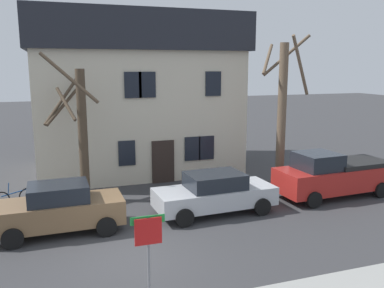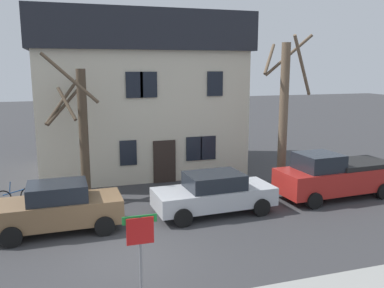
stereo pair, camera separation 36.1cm
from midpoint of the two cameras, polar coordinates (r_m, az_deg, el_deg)
name	(u,v)px [view 2 (the right image)]	position (r m, az deg, el deg)	size (l,w,h in m)	color
ground_plane	(130,256)	(12.92, -7.89, -15.26)	(120.00, 120.00, 0.00)	#38383A
building_main	(137,92)	(22.78, -7.18, 7.16)	(10.85, 7.26, 8.29)	beige
tree_bare_near	(81,129)	(17.58, -14.72, 2.03)	(2.14, 3.07, 6.20)	#4C3D2D
tree_bare_mid	(284,109)	(19.79, 13.24, 4.83)	(2.73, 2.81, 7.16)	brown
car_brown_sedan	(58,208)	(14.90, -17.50, -8.46)	(4.30, 1.98, 1.73)	brown
car_silver_sedan	(214,193)	(15.99, 3.75, -6.86)	(4.75, 2.21, 1.60)	#B7BABF
pickup_truck_red	(335,176)	(18.92, 19.81, -4.16)	(5.35, 2.34, 2.02)	#AD231E
street_sign_pole	(140,248)	(9.24, -6.07, -14.22)	(0.76, 0.07, 2.49)	slate
bicycle_leaning	(16,196)	(18.39, -22.85, -6.77)	(1.71, 0.48, 1.03)	black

